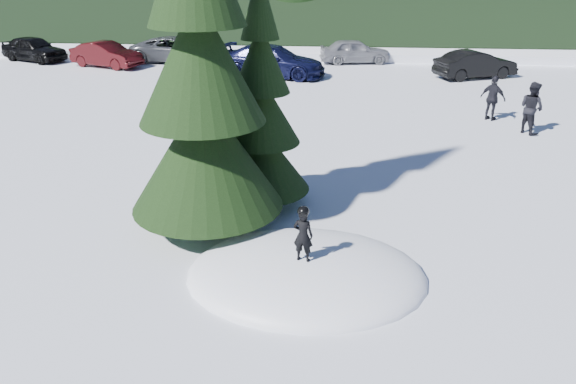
# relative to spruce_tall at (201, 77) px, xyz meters

# --- Properties ---
(ground) EXTENTS (200.00, 200.00, 0.00)m
(ground) POSITION_rel_spruce_tall_xyz_m (2.20, -1.80, -3.32)
(ground) COLOR white
(ground) RESTS_ON ground
(snow_mound) EXTENTS (4.48, 3.52, 0.96)m
(snow_mound) POSITION_rel_spruce_tall_xyz_m (2.20, -1.80, -3.32)
(snow_mound) COLOR white
(snow_mound) RESTS_ON ground
(spruce_tall) EXTENTS (3.20, 3.20, 8.60)m
(spruce_tall) POSITION_rel_spruce_tall_xyz_m (0.00, 0.00, 0.00)
(spruce_tall) COLOR #321D10
(spruce_tall) RESTS_ON ground
(spruce_short) EXTENTS (2.20, 2.20, 5.37)m
(spruce_short) POSITION_rel_spruce_tall_xyz_m (1.00, 1.40, -1.22)
(spruce_short) COLOR #321D10
(spruce_short) RESTS_ON ground
(child_skier) EXTENTS (0.40, 0.31, 0.98)m
(child_skier) POSITION_rel_spruce_tall_xyz_m (2.14, -2.02, -2.35)
(child_skier) COLOR black
(child_skier) RESTS_ON snow_mound
(adult_0) EXTENTS (0.98, 1.04, 1.71)m
(adult_0) POSITION_rel_spruce_tall_xyz_m (9.09, 7.79, -2.46)
(adult_0) COLOR black
(adult_0) RESTS_ON ground
(adult_1) EXTENTS (0.95, 0.90, 1.58)m
(adult_1) POSITION_rel_spruce_tall_xyz_m (8.23, 9.27, -2.53)
(adult_1) COLOR black
(adult_1) RESTS_ON ground
(car_0) EXTENTS (4.25, 3.07, 1.34)m
(car_0) POSITION_rel_spruce_tall_xyz_m (-13.86, 19.32, -2.65)
(car_0) COLOR black
(car_0) RESTS_ON ground
(car_1) EXTENTS (4.11, 2.64, 1.28)m
(car_1) POSITION_rel_spruce_tall_xyz_m (-9.24, 17.96, -2.68)
(car_1) COLOR black
(car_1) RESTS_ON ground
(car_2) EXTENTS (4.94, 2.51, 1.34)m
(car_2) POSITION_rel_spruce_tall_xyz_m (-5.99, 19.67, -2.65)
(car_2) COLOR #44474B
(car_2) RESTS_ON ground
(car_3) EXTENTS (5.42, 3.19, 1.47)m
(car_3) POSITION_rel_spruce_tall_xyz_m (-0.36, 16.26, -2.58)
(car_3) COLOR black
(car_3) RESTS_ON ground
(car_4) EXTENTS (3.95, 2.09, 1.28)m
(car_4) POSITION_rel_spruce_tall_xyz_m (3.68, 20.13, -2.68)
(car_4) COLOR gray
(car_4) RESTS_ON ground
(car_5) EXTENTS (4.12, 2.74, 1.28)m
(car_5) POSITION_rel_spruce_tall_xyz_m (9.28, 16.66, -2.68)
(car_5) COLOR black
(car_5) RESTS_ON ground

